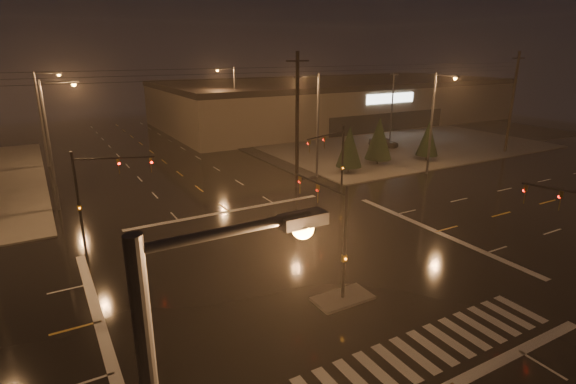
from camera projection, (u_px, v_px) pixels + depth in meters
name	position (u px, v px, depth m)	size (l,w,h in m)	color
ground	(301.00, 268.00, 26.02)	(140.00, 140.00, 0.00)	black
sidewalk_ne	(371.00, 137.00, 65.02)	(36.00, 36.00, 0.12)	#4D4A44
median_island	(343.00, 298.00, 22.68)	(3.00, 1.60, 0.15)	#4D4A44
crosswalk	(414.00, 355.00, 18.56)	(15.00, 2.60, 0.01)	beige
stop_bar_far	(229.00, 211.00, 35.13)	(16.00, 0.50, 0.01)	beige
parking_lot	(406.00, 136.00, 65.73)	(50.00, 24.00, 0.08)	black
retail_building	(336.00, 99.00, 79.49)	(60.20, 28.30, 7.20)	#6E664E
signal_mast_median	(334.00, 224.00, 22.34)	(0.25, 4.59, 6.00)	black
signal_mast_ne	(336.00, 153.00, 37.76)	(4.84, 1.86, 6.00)	black
signal_mast_nw	(94.00, 185.00, 28.80)	(4.84, 1.86, 6.00)	black
streetlight_1	(52.00, 137.00, 33.91)	(2.77, 0.32, 10.00)	#38383A
streetlight_2	(43.00, 113.00, 47.17)	(2.77, 0.32, 10.00)	#38383A
streetlight_3	(315.00, 119.00, 42.81)	(2.77, 0.32, 10.00)	#38383A
streetlight_4	(233.00, 100.00, 59.39)	(2.77, 0.32, 10.00)	#38383A
streetlight_6	(435.00, 117.00, 43.92)	(0.32, 2.77, 10.00)	#38383A
utility_pole_1	(297.00, 121.00, 39.55)	(2.20, 0.32, 12.00)	black
utility_pole_2	(512.00, 102.00, 53.71)	(2.20, 0.32, 12.00)	black
conifer_0	(349.00, 146.00, 45.41)	(2.64, 2.64, 4.83)	black
conifer_1	(379.00, 138.00, 48.57)	(2.90, 2.90, 5.23)	black
conifer_2	(428.00, 138.00, 50.37)	(2.46, 2.46, 4.54)	black
car_parked	(384.00, 142.00, 58.32)	(1.55, 3.85, 1.31)	black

